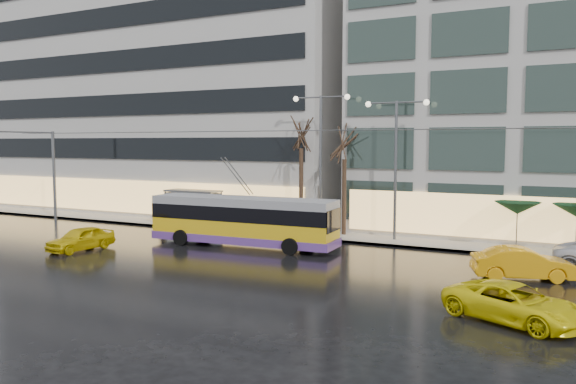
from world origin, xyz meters
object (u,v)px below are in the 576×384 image
Objects in this scene: street_lamp_near at (321,145)px; taxi_a at (81,239)px; trolleybus at (243,223)px; bus_shelter at (191,199)px.

street_lamp_near is 15.75m from taxi_a.
trolleybus reaches higher than bus_shelter.
street_lamp_near reaches higher than bus_shelter.
bus_shelter reaches higher than taxi_a.
street_lamp_near is 2.27× the size of taxi_a.
trolleybus is at bearing -35.05° from bus_shelter.
bus_shelter is (-7.83, 5.49, 0.53)m from trolleybus.
bus_shelter is at bearing 97.02° from taxi_a.
trolleybus is at bearing 40.03° from taxi_a.
street_lamp_near is at bearing 65.53° from trolleybus.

